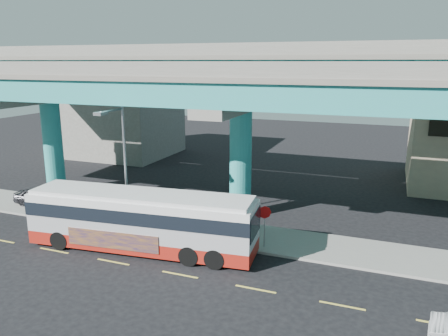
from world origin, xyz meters
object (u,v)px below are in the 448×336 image
at_px(street_lamp, 119,152).
at_px(parked_car, 39,196).
at_px(stop_sign, 265,218).
at_px(transit_bus, 142,219).

bearing_deg(street_lamp, parked_car, 166.33).
relative_size(parked_car, stop_sign, 1.55).
xyz_separation_m(transit_bus, parked_car, (-11.19, 3.86, -1.08)).
relative_size(transit_bus, parked_car, 3.47).
bearing_deg(transit_bus, street_lamp, 138.94).
height_order(transit_bus, parked_car, transit_bus).
bearing_deg(street_lamp, transit_bus, -35.24).
bearing_deg(parked_car, street_lamp, -112.13).
xyz_separation_m(transit_bus, stop_sign, (6.50, 2.47, 0.08)).
distance_m(parked_car, stop_sign, 17.79).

